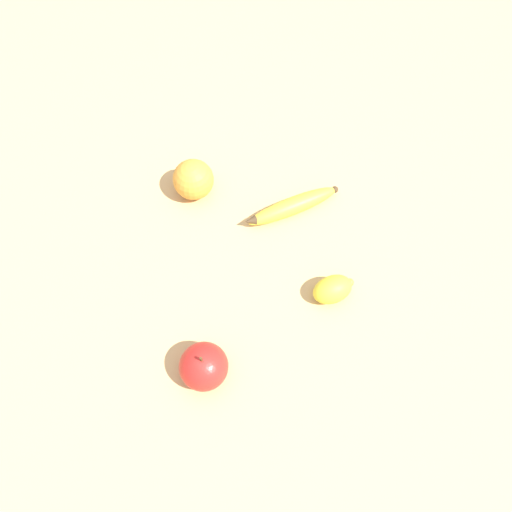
% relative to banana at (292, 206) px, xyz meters
% --- Properties ---
extents(ground_plane, '(3.00, 3.00, 0.00)m').
position_rel_banana_xyz_m(ground_plane, '(0.02, -0.19, -0.02)').
color(ground_plane, tan).
extents(banana, '(0.12, 0.19, 0.04)m').
position_rel_banana_xyz_m(banana, '(0.00, 0.00, 0.00)').
color(banana, gold).
rests_on(banana, ground_plane).
extents(orange, '(0.08, 0.08, 0.08)m').
position_rel_banana_xyz_m(orange, '(-0.18, -0.08, 0.02)').
color(orange, orange).
rests_on(orange, ground_plane).
extents(apple, '(0.08, 0.08, 0.09)m').
position_rel_banana_xyz_m(apple, '(0.07, -0.35, 0.02)').
color(apple, red).
rests_on(apple, ground_plane).
extents(lemon, '(0.08, 0.09, 0.05)m').
position_rel_banana_xyz_m(lemon, '(0.16, -0.10, 0.01)').
color(lemon, yellow).
rests_on(lemon, ground_plane).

